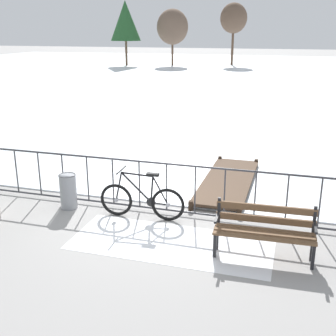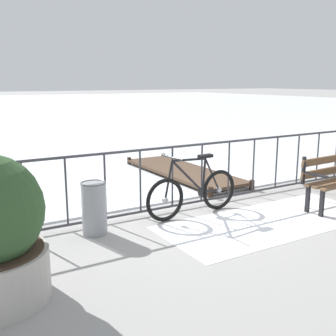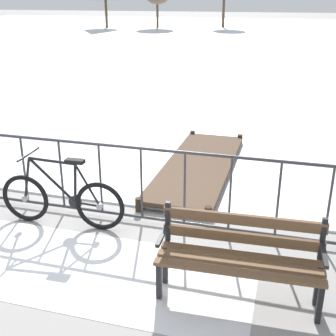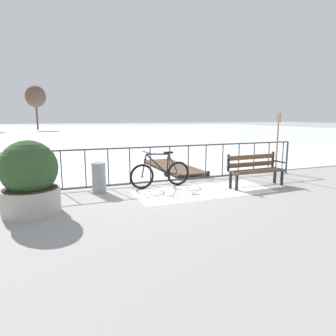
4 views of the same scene
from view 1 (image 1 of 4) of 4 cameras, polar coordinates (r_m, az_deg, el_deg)
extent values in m
plane|color=gray|center=(8.81, -1.97, -5.80)|extent=(160.00, 160.00, 0.00)
cube|color=silver|center=(36.30, 12.79, 11.87)|extent=(80.00, 56.00, 0.03)
cube|color=white|center=(7.58, 0.40, -9.91)|extent=(3.49, 1.46, 0.01)
cylinder|color=#38383D|center=(8.45, -2.05, 0.73)|extent=(9.00, 0.04, 0.04)
cylinder|color=#38383D|center=(8.78, -1.98, -5.33)|extent=(9.00, 0.04, 0.04)
cylinder|color=#38383D|center=(10.03, -19.43, -0.42)|extent=(0.03, 0.03, 0.97)
cylinder|color=#38383D|center=(9.71, -16.67, -0.74)|extent=(0.03, 0.03, 0.97)
cylinder|color=#38383D|center=(9.41, -13.72, -1.07)|extent=(0.03, 0.03, 0.97)
cylinder|color=#38383D|center=(9.14, -10.60, -1.42)|extent=(0.03, 0.03, 0.97)
cylinder|color=#38383D|center=(8.90, -7.29, -1.78)|extent=(0.03, 0.03, 0.97)
cylinder|color=#38383D|center=(8.69, -3.81, -2.16)|extent=(0.03, 0.03, 0.97)
cylinder|color=#38383D|center=(8.52, -0.17, -2.55)|extent=(0.03, 0.03, 0.97)
cylinder|color=#38383D|center=(8.38, 3.60, -2.94)|extent=(0.03, 0.03, 0.97)
cylinder|color=#38383D|center=(8.28, 7.49, -3.33)|extent=(0.03, 0.03, 0.97)
cylinder|color=#38383D|center=(8.22, 11.46, -3.71)|extent=(0.03, 0.03, 0.97)
cylinder|color=#38383D|center=(8.20, 15.47, -4.07)|extent=(0.03, 0.03, 0.97)
cylinder|color=#38383D|center=(8.22, 19.49, -4.42)|extent=(0.03, 0.03, 0.97)
torus|color=black|center=(8.29, -0.02, -4.89)|extent=(0.66, 0.09, 0.66)
cylinder|color=gray|center=(8.29, -0.02, -4.89)|extent=(0.08, 0.06, 0.08)
torus|color=black|center=(8.58, -6.86, -4.20)|extent=(0.66, 0.09, 0.66)
cylinder|color=gray|center=(8.58, -6.86, -4.20)|extent=(0.08, 0.06, 0.08)
cylinder|color=black|center=(8.26, -2.15, -2.86)|extent=(0.08, 0.04, 0.53)
cylinder|color=black|center=(8.34, -4.23, -2.57)|extent=(0.61, 0.07, 0.59)
cylinder|color=black|center=(8.25, -4.13, -0.86)|extent=(0.63, 0.07, 0.07)
cylinder|color=black|center=(8.33, -1.15, -4.72)|extent=(0.34, 0.05, 0.05)
cylinder|color=black|center=(8.22, -1.02, -3.02)|extent=(0.32, 0.04, 0.56)
cylinder|color=black|center=(8.46, -6.53, -2.42)|extent=(0.16, 0.04, 0.59)
cube|color=black|center=(8.15, -2.03, -0.87)|extent=(0.24, 0.11, 0.05)
cylinder|color=black|center=(8.33, -6.21, -0.27)|extent=(0.05, 0.52, 0.03)
cylinder|color=black|center=(8.36, -2.26, -4.54)|extent=(0.18, 0.03, 0.18)
cube|color=brown|center=(7.22, 12.65, -8.00)|extent=(1.60, 0.17, 0.04)
cube|color=brown|center=(7.08, 12.60, -8.53)|extent=(1.60, 0.17, 0.04)
cube|color=brown|center=(6.94, 12.55, -9.09)|extent=(1.60, 0.17, 0.04)
cube|color=brown|center=(7.25, 12.75, -6.68)|extent=(1.60, 0.12, 0.12)
cube|color=brown|center=(7.17, 12.86, -5.22)|extent=(1.60, 0.12, 0.12)
cube|color=black|center=(7.10, 18.68, -11.01)|extent=(0.05, 0.06, 0.44)
cube|color=black|center=(7.33, 18.55, -10.04)|extent=(0.05, 0.06, 0.44)
cube|color=black|center=(7.25, 18.83, -6.49)|extent=(0.05, 0.05, 0.45)
cube|color=black|center=(7.03, 18.95, -7.49)|extent=(0.06, 0.40, 0.04)
cube|color=black|center=(7.11, 6.22, -10.07)|extent=(0.05, 0.06, 0.44)
cube|color=black|center=(7.34, 6.52, -9.12)|extent=(0.05, 0.06, 0.44)
cube|color=black|center=(7.26, 6.77, -5.58)|extent=(0.05, 0.05, 0.45)
cube|color=black|center=(7.04, 6.49, -6.55)|extent=(0.06, 0.40, 0.04)
cylinder|color=gray|center=(9.09, -13.07, -3.07)|extent=(0.34, 0.34, 0.72)
torus|color=#545558|center=(8.97, -13.23, -0.92)|extent=(0.35, 0.35, 0.02)
cube|color=#4C3828|center=(10.31, 7.95, -1.66)|extent=(1.10, 3.38, 0.06)
cylinder|color=#35271C|center=(8.86, 3.02, -4.99)|extent=(0.10, 0.10, 0.20)
cylinder|color=#35271C|center=(8.70, 9.40, -5.66)|extent=(0.10, 0.10, 0.20)
cylinder|color=#35271C|center=(11.98, 6.89, 1.07)|extent=(0.10, 0.10, 0.20)
cylinder|color=#35271C|center=(11.86, 11.60, 0.65)|extent=(0.10, 0.10, 0.20)
cylinder|color=brown|center=(46.53, 8.53, 15.68)|extent=(0.25, 0.25, 3.83)
ellipsoid|color=brown|center=(46.51, 8.70, 19.04)|extent=(2.71, 2.71, 2.99)
cylinder|color=brown|center=(45.49, -5.57, 15.92)|extent=(0.22, 0.22, 4.11)
cone|color=#235128|center=(45.47, -5.66, 18.85)|extent=(3.02, 3.02, 3.83)
cylinder|color=brown|center=(45.71, 0.59, 15.22)|extent=(0.21, 0.21, 2.85)
ellipsoid|color=brown|center=(45.66, 0.60, 18.20)|extent=(3.16, 3.16, 3.48)
camera|label=2|loc=(6.78, -51.95, -1.62)|focal=43.77mm
camera|label=3|loc=(2.83, 16.30, 2.81)|focal=46.79mm
camera|label=4|loc=(5.67, -69.07, -11.37)|focal=31.79mm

